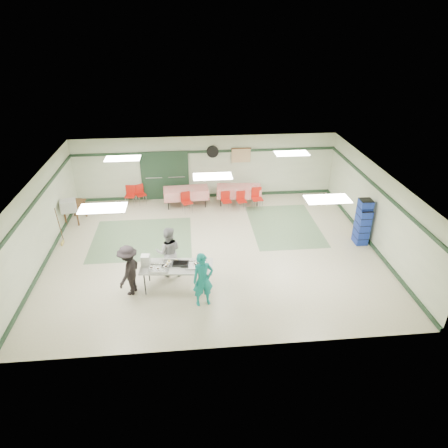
{
  "coord_description": "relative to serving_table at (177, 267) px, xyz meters",
  "views": [
    {
      "loc": [
        -0.74,
        -11.59,
        7.18
      ],
      "look_at": [
        0.33,
        -0.3,
        1.15
      ],
      "focal_mm": 32.0,
      "sensor_mm": 36.0,
      "label": 1
    }
  ],
  "objects": [
    {
      "name": "printer_table",
      "position": [
        -3.96,
        4.67,
        -0.07
      ],
      "size": [
        0.76,
        1.03,
        0.74
      ],
      "rotation": [
        0.0,
        0.0,
        -0.18
      ],
      "color": "brown",
      "rests_on": "floor"
    },
    {
      "name": "wall_right",
      "position": [
        6.69,
        1.99,
        0.63
      ],
      "size": [
        0.0,
        9.0,
        9.0
      ],
      "primitive_type": "plane",
      "rotation": [
        1.57,
        0.0,
        -1.57
      ],
      "color": "#B3BFA3",
      "rests_on": "floor"
    },
    {
      "name": "chair_loose_a",
      "position": [
        -1.61,
        6.07,
        -0.22
      ],
      "size": [
        0.52,
        0.52,
        0.82
      ],
      "rotation": [
        0.0,
        0.0,
        0.48
      ],
      "color": "red",
      "rests_on": "floor"
    },
    {
      "name": "chair_d",
      "position": [
        0.32,
        5.08,
        -0.21
      ],
      "size": [
        0.49,
        0.49,
        0.83
      ],
      "rotation": [
        0.0,
        0.0,
        0.34
      ],
      "color": "red",
      "rests_on": "floor"
    },
    {
      "name": "wall_left",
      "position": [
        -4.31,
        1.99,
        0.63
      ],
      "size": [
        0.0,
        9.0,
        9.0
      ],
      "primitive_type": "plane",
      "rotation": [
        1.57,
        0.0,
        1.57
      ],
      "color": "#B3BFA3",
      "rests_on": "floor"
    },
    {
      "name": "trim_left",
      "position": [
        -4.28,
        1.99,
        1.33
      ],
      "size": [
        0.06,
        9.0,
        0.1
      ],
      "primitive_type": "cube",
      "rotation": [
        0.0,
        0.0,
        1.57
      ],
      "color": "#1D3522",
      "rests_on": "wall_back"
    },
    {
      "name": "crate_stack_blue_a",
      "position": [
        6.34,
        2.04,
        0.1
      ],
      "size": [
        0.43,
        0.43,
        1.63
      ],
      "primitive_type": "cube",
      "rotation": [
        0.0,
        0.0,
        -0.02
      ],
      "color": "#1A2B9D",
      "rests_on": "floor"
    },
    {
      "name": "green_patch_a",
      "position": [
        -1.31,
        2.99,
        -0.72
      ],
      "size": [
        3.5,
        3.0,
        0.01
      ],
      "primitive_type": "cube",
      "color": "gray",
      "rests_on": "floor"
    },
    {
      "name": "double_door_left",
      "position": [
        -1.01,
        6.43,
        0.33
      ],
      "size": [
        0.9,
        0.06,
        2.1
      ],
      "primitive_type": "cube",
      "color": "gray",
      "rests_on": "floor"
    },
    {
      "name": "green_patch_b",
      "position": [
        3.99,
        3.49,
        -0.72
      ],
      "size": [
        2.5,
        3.5,
        0.01
      ],
      "primitive_type": "cube",
      "color": "gray",
      "rests_on": "floor"
    },
    {
      "name": "trim_right",
      "position": [
        6.66,
        1.99,
        1.33
      ],
      "size": [
        0.06,
        9.0,
        0.1
      ],
      "primitive_type": "cube",
      "rotation": [
        0.0,
        0.0,
        1.57
      ],
      "color": "#1D3522",
      "rests_on": "wall_back"
    },
    {
      "name": "ceiling",
      "position": [
        1.19,
        1.99,
        1.98
      ],
      "size": [
        11.0,
        11.0,
        0.0
      ],
      "primitive_type": "plane",
      "rotation": [
        3.14,
        0.0,
        0.0
      ],
      "color": "white",
      "rests_on": "wall_back"
    },
    {
      "name": "scroll_banner",
      "position": [
        2.69,
        6.43,
        1.13
      ],
      "size": [
        0.8,
        0.02,
        0.6
      ],
      "primitive_type": "cube",
      "color": "#D3B684",
      "rests_on": "wall_back"
    },
    {
      "name": "chair_b",
      "position": [
        1.92,
        5.08,
        -0.24
      ],
      "size": [
        0.44,
        0.44,
        0.79
      ],
      "rotation": [
        0.0,
        0.0,
        0.2
      ],
      "color": "red",
      "rests_on": "floor"
    },
    {
      "name": "dining_table_b",
      "position": [
        0.32,
        5.66,
        -0.15
      ],
      "size": [
        1.87,
        0.92,
        0.77
      ],
      "rotation": [
        0.0,
        0.0,
        0.06
      ],
      "color": "red",
      "rests_on": "floor"
    },
    {
      "name": "sheet_tray_left",
      "position": [
        -0.5,
        -0.13,
        0.05
      ],
      "size": [
        0.61,
        0.49,
        0.02
      ],
      "primitive_type": "cube",
      "rotation": [
        0.0,
        0.0,
        -0.09
      ],
      "color": "silver",
      "rests_on": "serving_table"
    },
    {
      "name": "double_door_right",
      "position": [
        -0.06,
        6.43,
        0.33
      ],
      "size": [
        0.9,
        0.06,
        2.1
      ],
      "primitive_type": "cube",
      "color": "gray",
      "rests_on": "floor"
    },
    {
      "name": "volunteer_teal",
      "position": [
        0.72,
        -0.8,
        0.08
      ],
      "size": [
        0.65,
        0.5,
        1.59
      ],
      "primitive_type": "imported",
      "rotation": [
        0.0,
        0.0,
        0.22
      ],
      "color": "teal",
      "rests_on": "floor"
    },
    {
      "name": "chair_c",
      "position": [
        3.19,
        5.1,
        -0.17
      ],
      "size": [
        0.45,
        0.45,
        0.9
      ],
      "rotation": [
        0.0,
        0.0,
        0.08
      ],
      "color": "red",
      "rests_on": "floor"
    },
    {
      "name": "office_printer",
      "position": [
        -3.96,
        3.99,
        0.24
      ],
      "size": [
        0.62,
        0.57,
        0.42
      ],
      "primitive_type": "cube",
      "rotation": [
        0.0,
        0.0,
        0.22
      ],
      "color": "#B2B2AD",
      "rests_on": "printer_table"
    },
    {
      "name": "chair_loose_b",
      "position": [
        -1.99,
        5.94,
        -0.2
      ],
      "size": [
        0.44,
        0.44,
        0.85
      ],
      "rotation": [
        0.0,
        0.0,
        -0.12
      ],
      "color": "red",
      "rests_on": "floor"
    },
    {
      "name": "volunteer_grey",
      "position": [
        -0.25,
        0.71,
        0.09
      ],
      "size": [
        0.79,
        0.62,
        1.61
      ],
      "primitive_type": "imported",
      "rotation": [
        0.0,
        0.0,
        3.15
      ],
      "color": "gray",
      "rests_on": "floor"
    },
    {
      "name": "baseboard_left",
      "position": [
        -4.28,
        1.99,
        -0.66
      ],
      "size": [
        0.06,
        9.0,
        0.12
      ],
      "primitive_type": "cube",
      "rotation": [
        0.0,
        0.0,
        1.57
      ],
      "color": "#1D3522",
      "rests_on": "floor"
    },
    {
      "name": "sheet_tray_mid",
      "position": [
        -0.15,
        0.09,
        0.05
      ],
      "size": [
        0.57,
        0.45,
        0.02
      ],
      "primitive_type": "cube",
      "rotation": [
        0.0,
        0.0,
        -0.09
      ],
      "color": "silver",
      "rests_on": "serving_table"
    },
    {
      "name": "crate_stack_red",
      "position": [
        6.34,
        2.09,
        -0.11
      ],
      "size": [
        0.41,
        0.41,
        1.22
      ],
      "primitive_type": "cube",
      "rotation": [
        0.0,
        0.0,
        0.1
      ],
      "color": "#A41B10",
      "rests_on": "floor"
    },
    {
      "name": "trim_back",
      "position": [
        1.19,
        6.46,
        1.33
      ],
      "size": [
        11.0,
        0.06,
        0.1
      ],
      "primitive_type": "cube",
      "color": "#1D3522",
      "rests_on": "wall_back"
    },
    {
      "name": "serving_table",
      "position": [
        0.0,
        0.0,
        0.0
      ],
      "size": [
        2.13,
        1.02,
        0.76
      ],
      "rotation": [
        0.0,
        0.0,
        -0.09
      ],
      "color": "#B2B2AD",
      "rests_on": "floor"
    },
    {
      "name": "baking_pan",
      "position": [
        0.12,
        0.03,
        0.08
      ],
      "size": [
        0.48,
        0.32,
        0.08
      ],
      "primitive_type": "cube",
      "rotation": [
        0.0,
        0.0,
        -0.09
      ],
      "color": "black",
      "rests_on": "serving_table"
    },
    {
      "name": "dining_table_a",
      "position": [
        2.52,
        5.66,
        -0.15
      ],
      "size": [
        1.88,
        0.96,
        0.77
      ],
      "rotation": [
        0.0,
        0.0,
        -0.08
      ],
      "color": "red",
      "rests_on": "floor"
    },
    {
      "name": "foam_box_stack",
      "position": [
        -0.87,
        0.1,
        0.21
      ],
      "size": [
        0.26,
        0.25,
        0.34
      ],
      "primitive_type": "cube",
      "rotation": [
        0.0,
        0.0,
        -0.09
      ],
      "color": "white",
      "rests_on": "serving_table"
    },
    {
      "name": "wall_front",
      "position": [
        1.19,
        -2.51,
        0.63
      ],
      "size": [
        11.0,
        0.0,
        11.0
      ],
      "primitive_type": "plane",
      "rotation": [
        -1.57,
        0.0,
        0.0
      ],
      "color": "#B3BFA3",
      "rests_on": "floor"
    },
    {
      "name": "crate_stack_blue_b",
      "position": [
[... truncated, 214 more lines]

